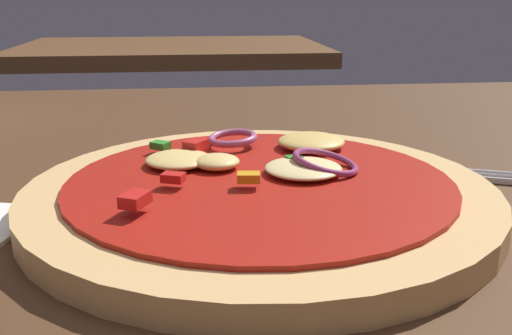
# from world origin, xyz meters

# --- Properties ---
(dining_table) EXTENTS (1.37, 0.87, 0.03)m
(dining_table) POSITION_xyz_m (0.00, 0.00, 0.02)
(dining_table) COLOR #4C301C
(dining_table) RESTS_ON ground
(pizza) EXTENTS (0.28, 0.28, 0.03)m
(pizza) POSITION_xyz_m (-0.04, -0.03, 0.04)
(pizza) COLOR tan
(pizza) RESTS_ON dining_table
(background_table) EXTENTS (0.74, 0.50, 0.03)m
(background_table) POSITION_xyz_m (-0.12, 1.12, 0.02)
(background_table) COLOR brown
(background_table) RESTS_ON ground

